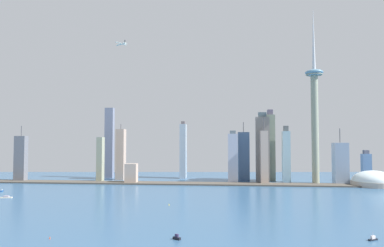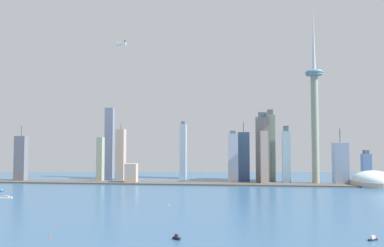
{
  "view_description": "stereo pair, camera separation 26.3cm",
  "coord_description": "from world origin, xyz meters",
  "px_view_note": "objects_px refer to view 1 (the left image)",
  "views": [
    {
      "loc": [
        60.75,
        -241.27,
        85.51
      ],
      "look_at": [
        -10.88,
        466.15,
        120.46
      ],
      "focal_mm": 33.72,
      "sensor_mm": 36.0,
      "label": 1
    },
    {
      "loc": [
        61.01,
        -241.25,
        85.51
      ],
      "look_at": [
        -10.88,
        466.15,
        120.46
      ],
      "focal_mm": 33.72,
      "sensor_mm": 36.0,
      "label": 2
    }
  ],
  "objects_px": {
    "skyscraper_0": "(264,157)",
    "skyscraper_9": "(244,156)",
    "skyscraper_8": "(109,143)",
    "skyscraper_12": "(270,147)",
    "skyscraper_6": "(121,154)",
    "skyscraper_10": "(340,163)",
    "skyscraper_5": "(286,155)",
    "skyscraper_4": "(21,159)",
    "boat_1": "(6,197)",
    "boat_4": "(2,191)",
    "skyscraper_1": "(183,151)",
    "stadium_dome": "(374,181)",
    "channel_buoy_1": "(50,238)",
    "airplane": "(121,44)",
    "skyscraper_13": "(366,167)",
    "channel_buoy_0": "(169,204)",
    "skyscraper_11": "(263,148)",
    "skyscraper_3": "(100,159)",
    "boat_2": "(373,239)",
    "boat_5": "(177,238)",
    "skyscraper_2": "(233,158)",
    "observation_tower": "(315,105)",
    "skyscraper_7": "(131,174)"
  },
  "relations": [
    {
      "from": "skyscraper_11",
      "to": "boat_1",
      "type": "xyz_separation_m",
      "value": [
        -405.32,
        -255.42,
        -68.91
      ]
    },
    {
      "from": "skyscraper_11",
      "to": "observation_tower",
      "type": "bearing_deg",
      "value": -17.8
    },
    {
      "from": "skyscraper_4",
      "to": "boat_2",
      "type": "distance_m",
      "value": 694.44
    },
    {
      "from": "channel_buoy_0",
      "to": "skyscraper_11",
      "type": "bearing_deg",
      "value": 62.66
    },
    {
      "from": "skyscraper_13",
      "to": "channel_buoy_0",
      "type": "bearing_deg",
      "value": -138.3
    },
    {
      "from": "skyscraper_1",
      "to": "skyscraper_8",
      "type": "relative_size",
      "value": 0.8
    },
    {
      "from": "stadium_dome",
      "to": "skyscraper_11",
      "type": "distance_m",
      "value": 218.37
    },
    {
      "from": "skyscraper_4",
      "to": "skyscraper_10",
      "type": "xyz_separation_m",
      "value": [
        663.89,
        18.68,
        -7.16
      ]
    },
    {
      "from": "skyscraper_3",
      "to": "boat_1",
      "type": "relative_size",
      "value": 5.29
    },
    {
      "from": "skyscraper_5",
      "to": "boat_1",
      "type": "height_order",
      "value": "skyscraper_5"
    },
    {
      "from": "skyscraper_8",
      "to": "channel_buoy_1",
      "type": "relative_size",
      "value": 72.02
    },
    {
      "from": "skyscraper_5",
      "to": "skyscraper_8",
      "type": "relative_size",
      "value": 0.72
    },
    {
      "from": "skyscraper_9",
      "to": "skyscraper_12",
      "type": "xyz_separation_m",
      "value": [
        58.43,
        9.56,
        21.11
      ]
    },
    {
      "from": "skyscraper_3",
      "to": "skyscraper_5",
      "type": "distance_m",
      "value": 391.67
    },
    {
      "from": "skyscraper_8",
      "to": "skyscraper_12",
      "type": "height_order",
      "value": "skyscraper_8"
    },
    {
      "from": "skyscraper_0",
      "to": "skyscraper_9",
      "type": "xyz_separation_m",
      "value": [
        -38.5,
        54.4,
        -0.76
      ]
    },
    {
      "from": "boat_2",
      "to": "channel_buoy_0",
      "type": "bearing_deg",
      "value": 113.51
    },
    {
      "from": "skyscraper_2",
      "to": "boat_4",
      "type": "xyz_separation_m",
      "value": [
        -394.04,
        -167.32,
        -50.23
      ]
    },
    {
      "from": "skyscraper_6",
      "to": "skyscraper_10",
      "type": "bearing_deg",
      "value": -4.6
    },
    {
      "from": "skyscraper_1",
      "to": "skyscraper_10",
      "type": "xyz_separation_m",
      "value": [
        326.88,
        -80.17,
        -22.37
      ]
    },
    {
      "from": "boat_4",
      "to": "channel_buoy_1",
      "type": "xyz_separation_m",
      "value": [
        228.97,
        -276.78,
        -0.21
      ]
    },
    {
      "from": "stadium_dome",
      "to": "skyscraper_7",
      "type": "height_order",
      "value": "skyscraper_7"
    },
    {
      "from": "skyscraper_13",
      "to": "channel_buoy_1",
      "type": "relative_size",
      "value": 29.22
    },
    {
      "from": "stadium_dome",
      "to": "skyscraper_3",
      "type": "distance_m",
      "value": 545.73
    },
    {
      "from": "skyscraper_5",
      "to": "skyscraper_12",
      "type": "xyz_separation_m",
      "value": [
        -29.66,
        25.73,
        18.22
      ]
    },
    {
      "from": "airplane",
      "to": "observation_tower",
      "type": "bearing_deg",
      "value": -136.23
    },
    {
      "from": "boat_1",
      "to": "boat_4",
      "type": "bearing_deg",
      "value": -61.87
    },
    {
      "from": "skyscraper_1",
      "to": "boat_1",
      "type": "relative_size",
      "value": 7.4
    },
    {
      "from": "skyscraper_2",
      "to": "boat_4",
      "type": "relative_size",
      "value": 10.39
    },
    {
      "from": "airplane",
      "to": "channel_buoy_0",
      "type": "bearing_deg",
      "value": 155.41
    },
    {
      "from": "stadium_dome",
      "to": "skyscraper_8",
      "type": "relative_size",
      "value": 0.51
    },
    {
      "from": "skyscraper_11",
      "to": "skyscraper_12",
      "type": "xyz_separation_m",
      "value": [
        19.6,
        29.75,
        3.49
      ]
    },
    {
      "from": "skyscraper_12",
      "to": "boat_1",
      "type": "bearing_deg",
      "value": -146.13
    },
    {
      "from": "skyscraper_2",
      "to": "skyscraper_12",
      "type": "bearing_deg",
      "value": 32.13
    },
    {
      "from": "skyscraper_0",
      "to": "skyscraper_11",
      "type": "relative_size",
      "value": 0.9
    },
    {
      "from": "skyscraper_6",
      "to": "airplane",
      "type": "relative_size",
      "value": 5.11
    },
    {
      "from": "channel_buoy_1",
      "to": "airplane",
      "type": "relative_size",
      "value": 0.09
    },
    {
      "from": "boat_5",
      "to": "channel_buoy_0",
      "type": "bearing_deg",
      "value": -46.01
    },
    {
      "from": "skyscraper_12",
      "to": "skyscraper_5",
      "type": "bearing_deg",
      "value": -40.94
    },
    {
      "from": "observation_tower",
      "to": "boat_4",
      "type": "height_order",
      "value": "observation_tower"
    },
    {
      "from": "skyscraper_8",
      "to": "boat_4",
      "type": "xyz_separation_m",
      "value": [
        -108.56,
        -234.53,
        -80.34
      ]
    },
    {
      "from": "skyscraper_7",
      "to": "skyscraper_13",
      "type": "distance_m",
      "value": 501.7
    },
    {
      "from": "skyscraper_11",
      "to": "skyscraper_3",
      "type": "bearing_deg",
      "value": -174.29
    },
    {
      "from": "skyscraper_3",
      "to": "skyscraper_8",
      "type": "distance_m",
      "value": 86.92
    },
    {
      "from": "skyscraper_8",
      "to": "channel_buoy_0",
      "type": "relative_size",
      "value": 70.73
    },
    {
      "from": "boat_5",
      "to": "channel_buoy_1",
      "type": "relative_size",
      "value": 3.38
    },
    {
      "from": "skyscraper_4",
      "to": "skyscraper_5",
      "type": "relative_size",
      "value": 1.0
    },
    {
      "from": "skyscraper_0",
      "to": "skyscraper_1",
      "type": "distance_m",
      "value": 198.08
    },
    {
      "from": "skyscraper_11",
      "to": "skyscraper_13",
      "type": "height_order",
      "value": "skyscraper_11"
    },
    {
      "from": "observation_tower",
      "to": "skyscraper_13",
      "type": "bearing_deg",
      "value": 31.1
    }
  ]
}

